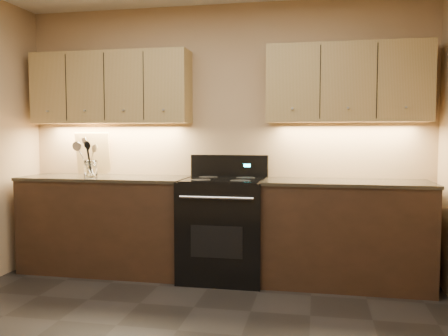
{
  "coord_description": "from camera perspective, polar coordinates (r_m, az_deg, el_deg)",
  "views": [
    {
      "loc": [
        0.93,
        -2.59,
        1.34
      ],
      "look_at": [
        0.13,
        1.45,
        1.05
      ],
      "focal_mm": 38.0,
      "sensor_mm": 36.0,
      "label": 1
    }
  ],
  "objects": [
    {
      "name": "outlet_plate",
      "position": [
        5.1,
        -14.71,
        1.45
      ],
      "size": [
        0.08,
        0.01,
        0.12
      ],
      "primitive_type": "cube",
      "color": "#B2B5BA",
      "rests_on": "wall_back"
    },
    {
      "name": "upper_cab_left",
      "position": [
        4.9,
        -13.47,
        9.34
      ],
      "size": [
        1.6,
        0.3,
        0.7
      ],
      "primitive_type": "cube",
      "color": "#A48852",
      "rests_on": "wall_back"
    },
    {
      "name": "black_turner",
      "position": [
        4.76,
        -15.67,
        1.22
      ],
      "size": [
        0.16,
        0.12,
        0.36
      ],
      "primitive_type": null,
      "rotation": [
        -0.12,
        -0.19,
        0.21
      ],
      "color": "black",
      "rests_on": "utensil_crock"
    },
    {
      "name": "upper_cab_right",
      "position": [
        4.47,
        14.61,
        9.84
      ],
      "size": [
        1.44,
        0.3,
        0.7
      ],
      "primitive_type": "cube",
      "color": "#A48852",
      "rests_on": "wall_back"
    },
    {
      "name": "steel_skimmer",
      "position": [
        4.75,
        -15.65,
        1.18
      ],
      "size": [
        0.23,
        0.13,
        0.35
      ],
      "primitive_type": null,
      "rotation": [
        0.09,
        -0.45,
        0.04
      ],
      "color": "silver",
      "rests_on": "utensil_crock"
    },
    {
      "name": "cutting_board",
      "position": [
        5.07,
        -15.47,
        1.68
      ],
      "size": [
        0.36,
        0.17,
        0.43
      ],
      "primitive_type": "cube",
      "rotation": [
        0.22,
        0.0,
        0.16
      ],
      "color": "tan",
      "rests_on": "counter_left"
    },
    {
      "name": "black_spoon",
      "position": [
        4.81,
        -15.7,
        1.26
      ],
      "size": [
        0.08,
        0.18,
        0.34
      ],
      "primitive_type": null,
      "rotation": [
        0.36,
        0.05,
        0.05
      ],
      "color": "black",
      "rests_on": "utensil_crock"
    },
    {
      "name": "wooden_spoon",
      "position": [
        4.79,
        -16.13,
        0.98
      ],
      "size": [
        0.14,
        0.11,
        0.31
      ],
      "primitive_type": null,
      "rotation": [
        -0.04,
        0.26,
        0.34
      ],
      "color": "tan",
      "rests_on": "utensil_crock"
    },
    {
      "name": "steel_spatula",
      "position": [
        4.79,
        -15.57,
        1.5
      ],
      "size": [
        0.2,
        0.13,
        0.4
      ],
      "primitive_type": null,
      "rotation": [
        -0.03,
        -0.29,
        -0.17
      ],
      "color": "silver",
      "rests_on": "utensil_crock"
    },
    {
      "name": "utensil_crock",
      "position": [
        4.79,
        -15.75,
        -0.13
      ],
      "size": [
        0.14,
        0.14,
        0.16
      ],
      "color": "white",
      "rests_on": "counter_left"
    },
    {
      "name": "stove",
      "position": [
        4.43,
        -0.02,
        -7.13
      ],
      "size": [
        0.76,
        0.68,
        1.14
      ],
      "color": "black",
      "rests_on": "ground"
    },
    {
      "name": "counter_right",
      "position": [
        4.38,
        14.42,
        -7.57
      ],
      "size": [
        1.46,
        0.62,
        0.93
      ],
      "color": "black",
      "rests_on": "ground"
    },
    {
      "name": "counter_left",
      "position": [
        4.82,
        -13.96,
        -6.51
      ],
      "size": [
        1.62,
        0.62,
        0.93
      ],
      "color": "black",
      "rests_on": "ground"
    },
    {
      "name": "wall_back",
      "position": [
        4.68,
        -0.22,
        3.57
      ],
      "size": [
        4.0,
        0.04,
        2.6
      ],
      "primitive_type": "cube",
      "color": "tan",
      "rests_on": "ground"
    }
  ]
}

